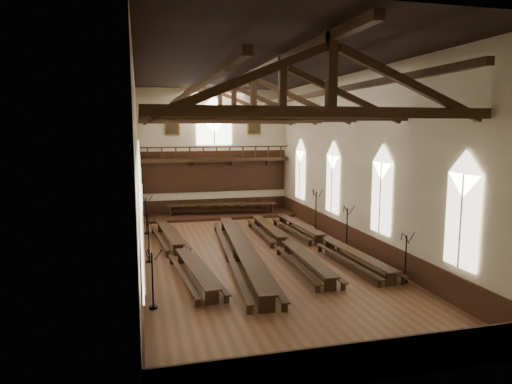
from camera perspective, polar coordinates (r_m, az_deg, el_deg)
ground at (r=25.18m, az=-0.32°, el=-7.93°), size 26.00×26.00×0.00m
room_walls at (r=24.22m, az=-0.33°, el=6.93°), size 26.00×26.00×26.00m
wainscot_band at (r=25.02m, az=-0.32°, el=-6.61°), size 12.00×26.00×1.20m
side_windows at (r=24.42m, az=-0.33°, el=0.54°), size 11.85×19.80×4.50m
end_window at (r=36.86m, az=-5.27°, el=8.44°), size 2.80×0.12×3.80m
minstrels_gallery at (r=36.75m, az=-5.14°, el=3.27°), size 11.80×1.24×3.70m
portraits at (r=36.86m, az=-5.26°, el=8.25°), size 7.75×0.09×1.45m
roof_trusses at (r=24.25m, az=-0.33°, el=11.09°), size 11.70×25.70×2.80m
refectory_row_a at (r=24.64m, az=-9.48°, el=-7.15°), size 2.05×14.12×0.71m
refectory_row_b at (r=24.24m, az=-1.88°, el=-7.13°), size 2.21×15.02×0.80m
refectory_row_c at (r=25.99m, az=3.70°, el=-6.27°), size 1.56×13.95×0.70m
refectory_row_d at (r=26.80m, az=8.49°, el=-5.89°), size 1.79×14.08×0.71m
dais at (r=36.08m, az=-4.27°, el=-2.90°), size 11.40×3.11×0.21m
high_table at (r=35.94m, az=-4.28°, el=-1.67°), size 8.65×2.00×0.81m
high_chairs at (r=36.77m, az=-4.51°, el=-1.61°), size 7.73×0.53×1.08m
candelabrum_left_near at (r=18.35m, az=-12.77°, el=-11.93°), size 0.66×0.72×2.35m
candelabrum_left_mid at (r=24.43m, az=-13.23°, el=-6.92°), size 0.70×0.68×2.33m
candelabrum_left_far at (r=30.82m, az=-13.51°, el=-3.70°), size 0.70×0.79×2.58m
candelabrum_right_near at (r=21.83m, az=18.15°, el=-8.94°), size 0.63×0.70×2.29m
candelabrum_right_mid at (r=26.87m, az=11.27°, el=-5.38°), size 0.71×0.77×2.52m
candelabrum_right_far at (r=31.10m, az=7.48°, el=-3.28°), size 0.84×0.85×2.85m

